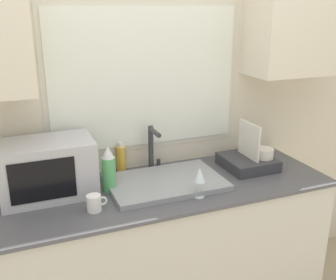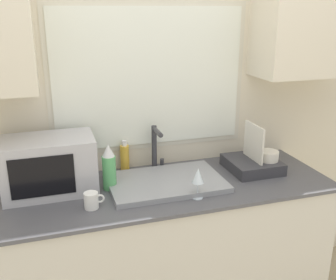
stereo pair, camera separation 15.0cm
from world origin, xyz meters
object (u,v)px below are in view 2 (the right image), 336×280
at_px(faucet, 155,145).
at_px(mug_near_sink, 92,200).
at_px(microwave, 49,165).
at_px(dish_rack, 254,162).
at_px(soap_bottle, 125,157).
at_px(wine_glass, 198,177).
at_px(spray_bottle, 109,168).

distance_m(faucet, mug_near_sink, 0.59).
distance_m(microwave, dish_rack, 1.21).
xyz_separation_m(faucet, soap_bottle, (-0.18, 0.05, -0.08)).
distance_m(dish_rack, wine_glass, 0.54).
bearing_deg(microwave, dish_rack, -3.39).
relative_size(microwave, wine_glass, 2.86).
xyz_separation_m(microwave, spray_bottle, (0.31, -0.07, -0.03)).
relative_size(faucet, wine_glass, 1.65).
height_order(spray_bottle, soap_bottle, spray_bottle).
bearing_deg(spray_bottle, wine_glass, -30.81).
bearing_deg(mug_near_sink, wine_glass, -5.87).
distance_m(faucet, wine_glass, 0.45).
bearing_deg(faucet, microwave, -169.84).
height_order(faucet, mug_near_sink, faucet).
xyz_separation_m(dish_rack, spray_bottle, (-0.89, 0.00, 0.07)).
bearing_deg(wine_glass, spray_bottle, 149.19).
bearing_deg(soap_bottle, mug_near_sink, -120.81).
height_order(faucet, microwave, microwave).
bearing_deg(mug_near_sink, microwave, 125.15).
bearing_deg(mug_near_sink, dish_rack, 10.79).
bearing_deg(faucet, mug_near_sink, -139.28).
height_order(faucet, wine_glass, faucet).
xyz_separation_m(faucet, dish_rack, (0.58, -0.18, -0.11)).
xyz_separation_m(dish_rack, soap_bottle, (-0.76, 0.24, 0.03)).
bearing_deg(spray_bottle, faucet, 30.00).
height_order(microwave, wine_glass, microwave).
bearing_deg(wine_glass, mug_near_sink, 174.13).
relative_size(spray_bottle, wine_glass, 1.53).
bearing_deg(dish_rack, mug_near_sink, -169.21).
distance_m(microwave, soap_bottle, 0.48).
xyz_separation_m(dish_rack, mug_near_sink, (-1.01, -0.19, -0.01)).
xyz_separation_m(spray_bottle, mug_near_sink, (-0.12, -0.19, -0.08)).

